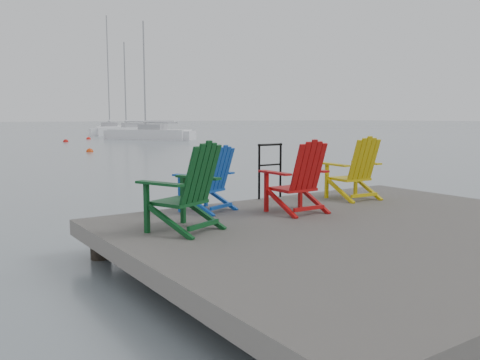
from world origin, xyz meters
TOP-DOWN VIEW (x-y plane):
  - ground at (0.00, 0.00)m, footprint 400.00×400.00m
  - dock at (0.00, 0.00)m, footprint 6.00×5.00m
  - handrail at (0.25, 2.45)m, footprint 0.48×0.04m
  - chair_green at (-2.04, 1.04)m, footprint 1.00×0.96m
  - chair_blue at (-1.18, 1.99)m, footprint 0.88×0.84m
  - chair_red at (-0.22, 1.19)m, footprint 0.79×0.74m
  - chair_yellow at (1.31, 1.57)m, footprint 0.84×0.79m
  - sailboat_near at (12.54, 34.76)m, footprint 5.48×6.74m
  - sailboat_mid at (15.15, 51.44)m, footprint 5.85×9.96m
  - sailboat_far at (14.83, 44.72)m, footprint 6.82×2.33m
  - buoy_a at (5.40, 14.32)m, footprint 0.39×0.39m
  - buoy_b at (3.60, 22.39)m, footprint 0.38×0.38m
  - buoy_c at (8.35, 37.60)m, footprint 0.37×0.37m
  - buoy_d at (5.53, 34.03)m, footprint 0.39×0.39m

SIDE VIEW (x-z plane):
  - ground at x=0.00m, z-range 0.00..0.00m
  - buoy_a at x=5.40m, z-range -0.20..0.20m
  - buoy_b at x=3.60m, z-range -0.19..0.19m
  - buoy_c at x=8.35m, z-range -0.19..0.19m
  - buoy_d at x=5.53m, z-range -0.20..0.20m
  - dock at x=0.00m, z-range -0.35..1.05m
  - sailboat_mid at x=15.15m, z-range -6.26..6.97m
  - sailboat_near at x=12.54m, z-range -4.55..5.26m
  - sailboat_far at x=14.83m, z-range -4.38..5.09m
  - chair_blue at x=-1.18m, z-range 0.50..1.42m
  - chair_red at x=-0.22m, z-range 0.50..1.50m
  - chair_yellow at x=1.31m, z-range 0.50..1.50m
  - chair_green at x=-2.04m, z-range 0.50..1.54m
  - handrail at x=0.25m, z-range 0.59..1.49m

